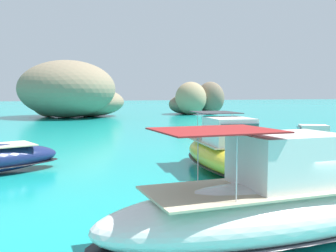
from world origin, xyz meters
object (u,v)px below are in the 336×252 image
islet_large (71,93)px  motorboat_yellow (225,154)px  islet_small (194,100)px  motorboat_white (274,207)px  motorboat_teal (318,144)px

islet_large → motorboat_yellow: (3.07, -52.26, -3.27)m
islet_large → islet_small: size_ratio=1.84×
islet_small → motorboat_white: 67.57m
motorboat_white → motorboat_teal: bearing=46.4°
islet_small → islet_large: bearing=-176.8°
motorboat_yellow → motorboat_white: bearing=-109.6°
islet_large → motorboat_yellow: size_ratio=2.28×
islet_large → motorboat_yellow: islet_large is taller
islet_large → islet_small: bearing=3.2°
motorboat_white → islet_small: bearing=68.9°
islet_large → islet_small: islet_large is taller
islet_small → motorboat_white: bearing=-111.1°
motorboat_teal → islet_large: bearing=104.3°
islet_small → motorboat_teal: 51.14m
islet_large → motorboat_teal: bearing=-75.7°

